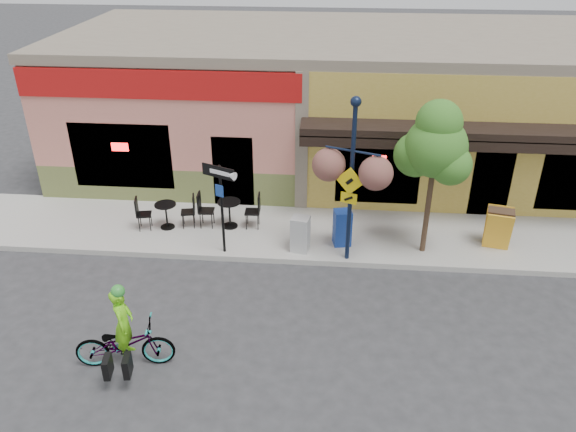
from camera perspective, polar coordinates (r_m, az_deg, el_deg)
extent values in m
plane|color=#2D2D30|center=(13.91, 4.51, -6.25)|extent=(90.00, 90.00, 0.00)
cube|color=#9E9B93|center=(15.57, 4.64, -1.85)|extent=(24.00, 3.00, 0.15)
cube|color=#A8A59E|center=(14.33, 4.56, -4.76)|extent=(24.00, 0.12, 0.15)
imported|color=maroon|center=(11.64, -16.26, -12.38)|extent=(2.01, 0.95, 1.01)
imported|color=#6FDA17|center=(11.46, -16.20, -11.41)|extent=(0.45, 0.61, 1.54)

